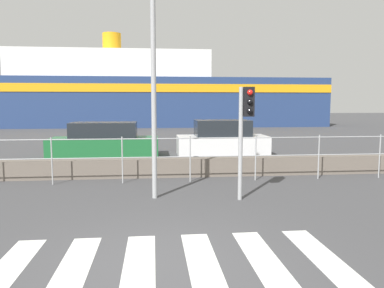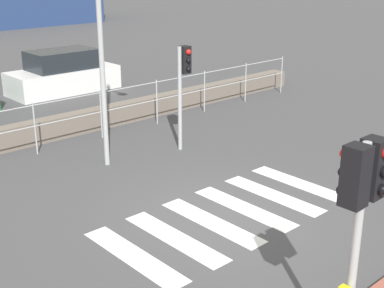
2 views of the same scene
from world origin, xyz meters
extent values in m
plane|color=#424244|center=(0.00, 0.00, 0.00)|extent=(160.00, 160.00, 0.00)
cube|color=silver|center=(-2.10, 0.00, 0.00)|extent=(0.45, 2.40, 0.01)
cube|color=silver|center=(-1.20, 0.00, 0.00)|extent=(0.45, 2.40, 0.01)
cube|color=silver|center=(-0.30, 0.00, 0.00)|extent=(0.45, 2.40, 0.01)
cube|color=silver|center=(0.60, 0.00, 0.00)|extent=(0.45, 2.40, 0.01)
cube|color=silver|center=(1.50, 0.00, 0.00)|extent=(0.45, 2.40, 0.01)
cube|color=silver|center=(2.40, 0.00, 0.00)|extent=(0.45, 2.40, 0.01)
cube|color=#6B6056|center=(0.00, 6.49, 0.28)|extent=(19.42, 0.55, 0.56)
cylinder|color=#9EA0A3|center=(0.00, 5.61, 1.27)|extent=(17.48, 0.03, 0.03)
cylinder|color=#9EA0A3|center=(0.00, 5.61, 0.73)|extent=(17.48, 0.03, 0.03)
cylinder|color=#9EA0A3|center=(-0.97, 5.61, 0.67)|extent=(0.04, 0.04, 1.34)
cylinder|color=#9EA0A3|center=(0.97, 5.61, 0.67)|extent=(0.04, 0.04, 1.34)
cylinder|color=#9EA0A3|center=(2.91, 5.61, 0.67)|extent=(0.04, 0.04, 1.34)
cylinder|color=#9EA0A3|center=(4.86, 5.61, 0.67)|extent=(0.04, 0.04, 1.34)
cylinder|color=#9EA0A3|center=(6.80, 5.61, 0.67)|extent=(0.04, 0.04, 1.34)
cylinder|color=#9EA0A3|center=(8.74, 5.61, 0.67)|extent=(0.04, 0.04, 1.34)
cylinder|color=#9EA0A3|center=(-1.71, -3.73, 1.43)|extent=(0.10, 0.10, 2.87)
cube|color=black|center=(-1.88, -3.73, 2.53)|extent=(0.24, 0.24, 0.68)
sphere|color=red|center=(-1.88, -3.59, 2.74)|extent=(0.13, 0.13, 0.13)
sphere|color=black|center=(-1.88, -3.59, 2.53)|extent=(0.13, 0.13, 0.13)
sphere|color=black|center=(-1.88, -3.59, 2.32)|extent=(0.13, 0.13, 0.13)
cube|color=black|center=(-1.54, -3.73, 2.53)|extent=(0.24, 0.24, 0.68)
sphere|color=black|center=(-1.54, -3.87, 2.53)|extent=(0.13, 0.13, 0.13)
sphere|color=black|center=(-1.54, -3.87, 2.32)|extent=(0.13, 0.13, 0.13)
cylinder|color=#9EA0A3|center=(1.94, 3.46, 1.32)|extent=(0.10, 0.10, 2.65)
cube|color=black|center=(2.11, 3.46, 2.31)|extent=(0.24, 0.24, 0.68)
sphere|color=red|center=(2.11, 3.32, 2.52)|extent=(0.13, 0.13, 0.13)
sphere|color=black|center=(2.11, 3.32, 2.31)|extent=(0.13, 0.13, 0.13)
sphere|color=black|center=(2.11, 3.32, 2.10)|extent=(0.13, 0.13, 0.13)
cylinder|color=#9EA0A3|center=(-0.06, 3.82, 3.49)|extent=(0.12, 0.12, 6.97)
cube|color=silver|center=(2.94, 11.15, 0.42)|extent=(3.95, 1.70, 0.85)
cube|color=#1E2328|center=(2.94, 11.15, 1.19)|extent=(2.37, 1.50, 0.69)
camera|label=1|loc=(-0.08, -5.06, 2.27)|focal=35.00mm
camera|label=2|loc=(-6.62, -6.39, 4.68)|focal=50.00mm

